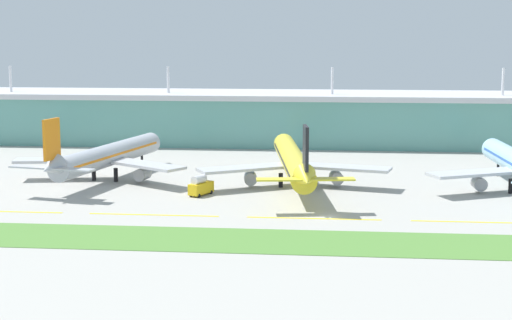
% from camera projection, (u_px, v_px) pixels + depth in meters
% --- Properties ---
extents(ground_plane, '(600.00, 600.00, 0.00)m').
position_uv_depth(ground_plane, '(328.00, 217.00, 169.16)').
color(ground_plane, '#A8A59E').
extents(terminal_building, '(288.00, 34.00, 26.92)m').
position_uv_depth(terminal_building, '(332.00, 118.00, 276.98)').
color(terminal_building, '#5B9E93').
rests_on(terminal_building, ground).
extents(airliner_near_middle, '(47.74, 61.47, 18.90)m').
position_uv_depth(airliner_near_middle, '(107.00, 156.00, 210.05)').
color(airliner_near_middle, '#ADB2BC').
rests_on(airliner_near_middle, ground).
extents(airliner_center, '(48.34, 70.97, 18.90)m').
position_uv_depth(airliner_center, '(293.00, 161.00, 201.81)').
color(airliner_center, yellow).
rests_on(airliner_center, ground).
extents(taxiway_stripe_west, '(28.00, 0.70, 0.04)m').
position_uv_depth(taxiway_stripe_west, '(0.00, 211.00, 173.92)').
color(taxiway_stripe_west, yellow).
rests_on(taxiway_stripe_west, ground).
extents(taxiway_stripe_mid_west, '(28.00, 0.70, 0.04)m').
position_uv_depth(taxiway_stripe_mid_west, '(154.00, 215.00, 170.62)').
color(taxiway_stripe_mid_west, yellow).
rests_on(taxiway_stripe_mid_west, ground).
extents(taxiway_stripe_centre, '(28.00, 0.70, 0.04)m').
position_uv_depth(taxiway_stripe_centre, '(314.00, 218.00, 167.32)').
color(taxiway_stripe_centre, yellow).
rests_on(taxiway_stripe_centre, ground).
extents(taxiway_stripe_mid_east, '(28.00, 0.70, 0.04)m').
position_uv_depth(taxiway_stripe_mid_east, '(480.00, 222.00, 164.03)').
color(taxiway_stripe_mid_east, yellow).
rests_on(taxiway_stripe_mid_east, ground).
extents(grass_verge, '(300.00, 18.00, 0.10)m').
position_uv_depth(grass_verge, '(327.00, 243.00, 147.97)').
color(grass_verge, '#518438').
rests_on(grass_verge, ground).
extents(fuel_truck, '(5.48, 7.61, 4.95)m').
position_uv_depth(fuel_truck, '(201.00, 186.00, 190.89)').
color(fuel_truck, gold).
rests_on(fuel_truck, ground).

